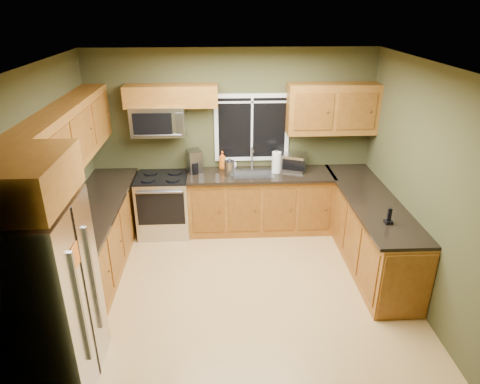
{
  "coord_description": "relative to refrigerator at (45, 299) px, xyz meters",
  "views": [
    {
      "loc": [
        -0.19,
        -4.4,
        3.29
      ],
      "look_at": [
        0.05,
        0.35,
        1.15
      ],
      "focal_mm": 32.0,
      "sensor_mm": 36.0,
      "label": 1
    }
  ],
  "objects": [
    {
      "name": "floor",
      "position": [
        1.74,
        1.3,
        -0.9
      ],
      "size": [
        4.2,
        4.2,
        0.0
      ],
      "primitive_type": "plane",
      "color": "tan",
      "rests_on": "ground"
    },
    {
      "name": "ceiling",
      "position": [
        1.74,
        1.3,
        1.8
      ],
      "size": [
        4.2,
        4.2,
        0.0
      ],
      "primitive_type": "plane",
      "rotation": [
        3.14,
        0.0,
        0.0
      ],
      "color": "white",
      "rests_on": "back_wall"
    },
    {
      "name": "back_wall",
      "position": [
        1.74,
        3.1,
        0.45
      ],
      "size": [
        4.2,
        0.0,
        4.2
      ],
      "primitive_type": "plane",
      "rotation": [
        1.57,
        0.0,
        0.0
      ],
      "color": "#3F3F22",
      "rests_on": "ground"
    },
    {
      "name": "front_wall",
      "position": [
        1.74,
        -0.5,
        0.45
      ],
      "size": [
        4.2,
        0.0,
        4.2
      ],
      "primitive_type": "plane",
      "rotation": [
        -1.57,
        0.0,
        0.0
      ],
      "color": "#3F3F22",
      "rests_on": "ground"
    },
    {
      "name": "left_wall",
      "position": [
        -0.36,
        1.3,
        0.45
      ],
      "size": [
        0.0,
        3.6,
        3.6
      ],
      "primitive_type": "plane",
      "rotation": [
        1.57,
        0.0,
        1.57
      ],
      "color": "#3F3F22",
      "rests_on": "ground"
    },
    {
      "name": "right_wall",
      "position": [
        3.84,
        1.3,
        0.45
      ],
      "size": [
        0.0,
        3.6,
        3.6
      ],
      "primitive_type": "plane",
      "rotation": [
        1.57,
        0.0,
        -1.57
      ],
      "color": "#3F3F22",
      "rests_on": "ground"
    },
    {
      "name": "window",
      "position": [
        2.04,
        3.08,
        0.65
      ],
      "size": [
        1.12,
        0.03,
        1.02
      ],
      "color": "white",
      "rests_on": "back_wall"
    },
    {
      "name": "base_cabinets_left",
      "position": [
        -0.06,
        1.78,
        -0.45
      ],
      "size": [
        0.6,
        2.65,
        0.9
      ],
      "primitive_type": "cube",
      "color": "brown",
      "rests_on": "ground"
    },
    {
      "name": "countertop_left",
      "position": [
        -0.04,
        1.78,
        0.02
      ],
      "size": [
        0.65,
        2.65,
        0.04
      ],
      "primitive_type": "cube",
      "color": "black",
      "rests_on": "base_cabinets_left"
    },
    {
      "name": "base_cabinets_back",
      "position": [
        2.15,
        2.8,
        -0.45
      ],
      "size": [
        2.17,
        0.6,
        0.9
      ],
      "primitive_type": "cube",
      "color": "brown",
      "rests_on": "ground"
    },
    {
      "name": "countertop_back",
      "position": [
        2.15,
        2.78,
        0.02
      ],
      "size": [
        2.17,
        0.65,
        0.04
      ],
      "primitive_type": "cube",
      "color": "black",
      "rests_on": "base_cabinets_back"
    },
    {
      "name": "base_cabinets_peninsula",
      "position": [
        3.54,
        1.84,
        -0.45
      ],
      "size": [
        0.6,
        2.52,
        0.9
      ],
      "color": "brown",
      "rests_on": "ground"
    },
    {
      "name": "countertop_peninsula",
      "position": [
        3.51,
        1.85,
        0.02
      ],
      "size": [
        0.65,
        2.5,
        0.04
      ],
      "primitive_type": "cube",
      "color": "black",
      "rests_on": "base_cabinets_peninsula"
    },
    {
      "name": "upper_cabinets_left",
      "position": [
        -0.2,
        1.78,
        0.96
      ],
      "size": [
        0.33,
        2.65,
        0.72
      ],
      "primitive_type": "cube",
      "color": "brown",
      "rests_on": "left_wall"
    },
    {
      "name": "upper_cabinets_back_left",
      "position": [
        0.89,
        2.94,
        1.17
      ],
      "size": [
        1.3,
        0.33,
        0.3
      ],
      "primitive_type": "cube",
      "color": "brown",
      "rests_on": "back_wall"
    },
    {
      "name": "upper_cabinets_back_right",
      "position": [
        3.19,
        2.94,
        0.96
      ],
      "size": [
        1.3,
        0.33,
        0.72
      ],
      "primitive_type": "cube",
      "color": "brown",
      "rests_on": "back_wall"
    },
    {
      "name": "upper_cabinet_over_fridge",
      "position": [
        -0.0,
        0.0,
        1.13
      ],
      "size": [
        0.72,
        0.9,
        0.38
      ],
      "primitive_type": "cube",
      "color": "brown",
      "rests_on": "left_wall"
    },
    {
      "name": "refrigerator",
      "position": [
        0.0,
        0.0,
        0.0
      ],
      "size": [
        0.74,
        0.9,
        1.8
      ],
      "color": "#B7B7BC",
      "rests_on": "ground"
    },
    {
      "name": "range",
      "position": [
        0.69,
        2.77,
        -0.43
      ],
      "size": [
        0.76,
        0.69,
        0.94
      ],
      "color": "#B7B7BC",
      "rests_on": "ground"
    },
    {
      "name": "microwave",
      "position": [
        0.69,
        2.91,
        0.83
      ],
      "size": [
        0.76,
        0.41,
        0.42
      ],
      "color": "#B7B7BC",
      "rests_on": "back_wall"
    },
    {
      "name": "sink",
      "position": [
        2.04,
        2.79,
        0.05
      ],
      "size": [
        0.6,
        0.42,
        0.36
      ],
      "color": "slate",
      "rests_on": "countertop_back"
    },
    {
      "name": "toaster_oven",
      "position": [
        2.64,
        2.92,
        0.16
      ],
      "size": [
        0.48,
        0.43,
        0.25
      ],
      "color": "#B7B7BC",
      "rests_on": "countertop_back"
    },
    {
      "name": "coffee_maker",
      "position": [
        1.18,
        2.9,
        0.19
      ],
      "size": [
        0.26,
        0.31,
        0.33
      ],
      "color": "slate",
      "rests_on": "countertop_back"
    },
    {
      "name": "kettle",
      "position": [
        1.69,
        2.73,
        0.16
      ],
      "size": [
        0.17,
        0.17,
        0.27
      ],
      "color": "#B7B7BC",
      "rests_on": "countertop_back"
    },
    {
      "name": "paper_towel_roll",
      "position": [
        2.39,
        2.82,
        0.2
      ],
      "size": [
        0.17,
        0.17,
        0.35
      ],
      "color": "white",
      "rests_on": "countertop_back"
    },
    {
      "name": "soap_bottle_a",
      "position": [
        1.59,
        3.0,
        0.18
      ],
      "size": [
        0.13,
        0.13,
        0.28
      ],
      "primitive_type": "imported",
      "rotation": [
        0.0,
        0.0,
        0.2
      ],
      "color": "orange",
      "rests_on": "countertop_back"
    },
    {
      "name": "soap_bottle_c",
      "position": [
        1.74,
        3.0,
        0.13
      ],
      "size": [
        0.16,
        0.16,
        0.17
      ],
      "primitive_type": "imported",
      "rotation": [
        0.0,
        0.0,
        -0.24
      ],
      "color": "white",
      "rests_on": "countertop_back"
    },
    {
      "name": "cordless_phone",
      "position": [
        3.47,
        1.15,
        0.1
      ],
      "size": [
        0.09,
        0.09,
        0.19
      ],
      "color": "black",
      "rests_on": "countertop_peninsula"
    }
  ]
}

